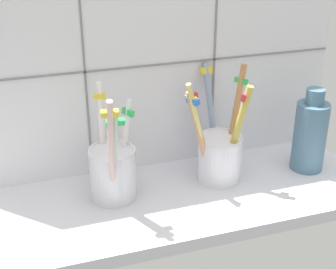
% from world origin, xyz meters
% --- Properties ---
extents(counter_slab, '(0.64, 0.22, 0.02)m').
position_xyz_m(counter_slab, '(0.00, 0.00, 0.01)').
color(counter_slab, silver).
rests_on(counter_slab, ground).
extents(tile_wall_back, '(0.64, 0.02, 0.45)m').
position_xyz_m(tile_wall_back, '(0.00, 0.12, 0.22)').
color(tile_wall_back, white).
rests_on(tile_wall_back, ground).
extents(toothbrush_cup_left, '(0.07, 0.11, 0.19)m').
position_xyz_m(toothbrush_cup_left, '(-0.09, 0.03, 0.07)').
color(toothbrush_cup_left, silver).
rests_on(toothbrush_cup_left, counter_slab).
extents(toothbrush_cup_right, '(0.12, 0.13, 0.19)m').
position_xyz_m(toothbrush_cup_right, '(0.09, 0.03, 0.07)').
color(toothbrush_cup_right, white).
rests_on(toothbrush_cup_right, counter_slab).
extents(ceramic_vase, '(0.05, 0.05, 0.14)m').
position_xyz_m(ceramic_vase, '(0.24, 0.02, 0.08)').
color(ceramic_vase, slate).
rests_on(ceramic_vase, counter_slab).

